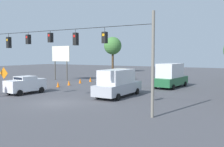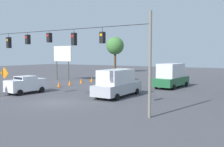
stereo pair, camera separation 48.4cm
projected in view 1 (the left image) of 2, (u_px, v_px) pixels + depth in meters
ground_plane at (55, 103)px, 21.49m from camera, size 140.00×140.00×0.00m
overhead_signal_span at (50, 51)px, 20.86m from camera, size 18.31×0.38×7.01m
sedan_tan_withflow_far at (120, 74)px, 40.45m from camera, size 2.03×4.34×1.99m
box_truck_silver_crossing_near at (118, 83)px, 24.89m from camera, size 2.49×6.45×2.71m
sedan_white_parked_shoulder at (26, 85)px, 26.76m from camera, size 2.24×4.35×1.88m
box_truck_green_oncoming_far at (170, 76)px, 31.88m from camera, size 2.96×6.57×3.07m
pickup_truck_blue_oncoming_deep at (169, 75)px, 40.53m from camera, size 2.32×5.56×2.12m
traffic_cone_nearest at (23, 89)px, 27.80m from camera, size 0.39×0.39×0.74m
traffic_cone_second at (42, 86)px, 30.20m from camera, size 0.39×0.39×0.74m
traffic_cone_third at (58, 84)px, 32.21m from camera, size 0.39×0.39×0.74m
traffic_cone_fourth at (69, 83)px, 34.20m from camera, size 0.39×0.39×0.74m
traffic_cone_fifth at (80, 81)px, 36.59m from camera, size 0.39×0.39×0.74m
traffic_cone_farthest at (90, 79)px, 38.70m from camera, size 0.39×0.39×0.74m
roadside_billboard at (61, 56)px, 40.69m from camera, size 3.66×0.16×5.62m
work_zone_sign at (4, 75)px, 26.55m from camera, size 1.27×0.06×2.84m
tree_horizon_left at (113, 46)px, 59.49m from camera, size 4.20×4.20×8.48m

